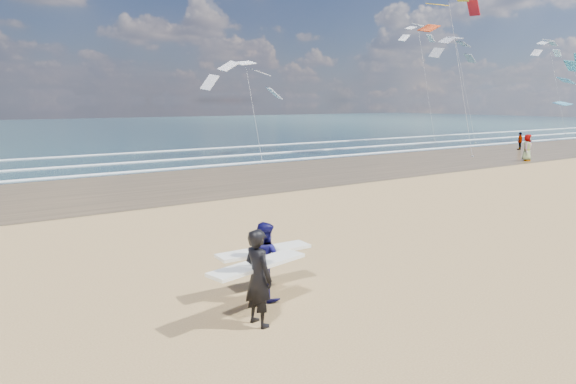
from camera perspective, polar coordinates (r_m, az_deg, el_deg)
wet_sand_strip at (r=36.44m, az=10.73°, el=3.26°), size 220.00×12.00×0.01m
ocean at (r=83.78m, az=-16.36°, el=6.83°), size 220.00×100.00×0.02m
foam_breakers at (r=44.14m, az=1.46°, el=4.67°), size 220.00×11.70×0.05m
surfer_near at (r=9.91m, az=-3.33°, el=-9.30°), size 2.26×1.21×1.90m
surfer_far at (r=11.22m, az=-2.61°, el=-7.51°), size 2.22×1.11×1.71m
beachgoer_0 at (r=40.42m, az=25.04°, el=4.49°), size 1.06×0.85×1.89m
beachgoer_1 at (r=49.30m, az=24.37°, el=5.18°), size 0.96×0.54×1.54m
kite_0 at (r=43.64m, az=18.20°, el=14.66°), size 6.80×4.85×13.95m
kite_1 at (r=39.00m, az=-4.22°, el=11.08°), size 6.69×4.84×8.37m
kite_2 at (r=56.91m, az=18.80°, el=12.21°), size 6.45×4.81×11.95m
kite_4 at (r=76.67m, az=27.53°, el=11.28°), size 5.87×4.75×13.24m
kite_5 at (r=58.75m, az=14.98°, el=12.54°), size 5.02×4.65×13.43m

